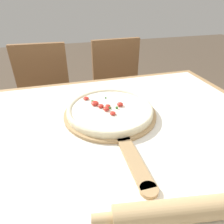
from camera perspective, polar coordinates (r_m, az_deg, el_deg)
The scene contains 7 objects.
dining_table at distance 0.80m, azimuth 0.06°, elevation -12.15°, with size 1.33×1.04×0.77m.
towel_cloth at distance 0.73m, azimuth 0.06°, elevation -6.22°, with size 1.25×0.96×0.00m.
pizza_peel at distance 0.81m, azimuth -0.12°, elevation -1.23°, with size 0.38×0.60×0.01m.
pizza at distance 0.82m, azimuth -0.59°, elevation 0.77°, with size 0.35×0.35×0.03m.
rolling_pin at distance 0.53m, azimuth 22.97°, elevation -24.17°, with size 0.46×0.11×0.05m.
chair_left at distance 1.58m, azimuth -18.62°, elevation 3.76°, with size 0.42×0.42×0.90m.
chair_right at distance 1.63m, azimuth 2.02°, elevation 6.47°, with size 0.41×0.41×0.90m.
Camera 1 is at (-0.15, -0.55, 1.21)m, focal length 32.00 mm.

